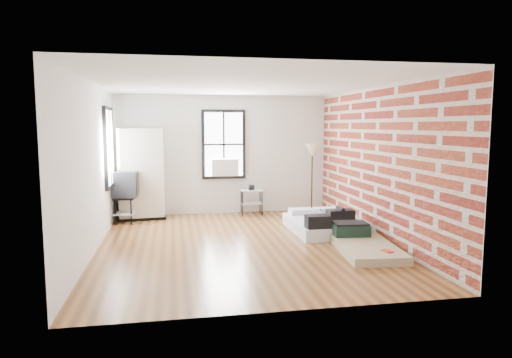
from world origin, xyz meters
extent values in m
plane|color=#563216|center=(0.00, 0.00, 0.00)|extent=(6.00, 6.00, 0.00)
cube|color=silver|center=(0.00, 3.00, 1.40)|extent=(5.00, 0.01, 2.80)
cube|color=silver|center=(0.00, -3.00, 1.40)|extent=(5.00, 0.01, 2.80)
cube|color=silver|center=(-2.50, 0.00, 1.40)|extent=(0.01, 6.00, 2.80)
cube|color=maroon|center=(2.50, 0.00, 1.40)|extent=(0.02, 6.00, 2.80)
cube|color=white|center=(0.00, 0.00, 2.80)|extent=(5.00, 6.00, 0.01)
cube|color=white|center=(0.00, 2.95, 1.65)|extent=(0.90, 0.02, 1.50)
cube|color=black|center=(-0.48, 2.97, 1.65)|extent=(0.07, 0.08, 1.64)
cube|color=black|center=(0.48, 2.97, 1.65)|extent=(0.07, 0.08, 1.64)
cube|color=black|center=(0.00, 2.97, 2.44)|extent=(0.90, 0.08, 0.07)
cube|color=black|center=(0.00, 2.97, 0.86)|extent=(0.90, 0.08, 0.07)
cube|color=black|center=(0.00, 2.94, 1.65)|extent=(0.04, 0.02, 1.50)
cube|color=black|center=(0.00, 2.94, 1.65)|extent=(0.90, 0.02, 0.04)
cube|color=white|center=(0.00, 2.83, 1.12)|extent=(0.62, 0.30, 0.40)
cube|color=white|center=(-2.45, 1.80, 1.65)|extent=(0.02, 0.90, 1.50)
cube|color=black|center=(-2.47, 1.32, 1.65)|extent=(0.08, 0.07, 1.64)
cube|color=black|center=(-2.47, 2.29, 1.65)|extent=(0.08, 0.07, 1.64)
cube|color=black|center=(-2.47, 1.80, 2.44)|extent=(0.08, 0.90, 0.07)
cube|color=black|center=(-2.47, 1.80, 0.86)|extent=(0.08, 0.90, 0.07)
cube|color=black|center=(-2.44, 1.80, 1.65)|extent=(0.02, 0.04, 1.50)
cube|color=black|center=(-2.44, 1.80, 1.65)|extent=(0.02, 0.90, 0.04)
cube|color=white|center=(1.75, 0.73, 0.11)|extent=(1.28, 1.73, 0.23)
cube|color=white|center=(1.47, 1.41, 0.28)|extent=(0.50, 0.32, 0.11)
cube|color=white|center=(2.02, 1.41, 0.28)|extent=(0.50, 0.32, 0.11)
cube|color=black|center=(1.93, 0.32, 0.36)|extent=(0.50, 0.29, 0.27)
cylinder|color=black|center=(1.93, 0.32, 0.52)|extent=(0.07, 0.32, 0.07)
cube|color=black|center=(1.39, 0.05, 0.34)|extent=(0.44, 0.28, 0.24)
cylinder|color=#C1EBF8|center=(1.66, 0.68, 0.33)|extent=(0.06, 0.06, 0.20)
cylinder|color=#164CA0|center=(1.66, 0.68, 0.44)|extent=(0.03, 0.03, 0.03)
cube|color=tan|center=(1.95, -0.85, 0.07)|extent=(1.07, 1.79, 0.13)
cube|color=black|center=(1.92, -0.22, 0.23)|extent=(0.67, 0.51, 0.20)
cube|color=black|center=(1.92, -0.22, 0.35)|extent=(0.63, 0.47, 0.04)
cube|color=red|center=(2.08, -1.36, 0.15)|extent=(0.15, 0.20, 0.02)
cube|color=black|center=(-1.91, 2.65, 0.03)|extent=(1.09, 0.70, 0.06)
cube|color=beige|center=(-1.91, 2.65, 1.05)|extent=(1.04, 0.65, 1.97)
cylinder|color=black|center=(0.39, 2.56, 0.29)|extent=(0.02, 0.02, 0.57)
cylinder|color=black|center=(0.84, 2.53, 0.29)|extent=(0.02, 0.02, 0.57)
cylinder|color=black|center=(0.41, 2.91, 0.29)|extent=(0.02, 0.02, 0.57)
cylinder|color=black|center=(0.87, 2.88, 0.29)|extent=(0.02, 0.02, 0.57)
cube|color=silver|center=(0.63, 2.72, 0.57)|extent=(0.55, 0.45, 0.02)
cube|color=silver|center=(0.63, 2.72, 0.26)|extent=(0.52, 0.43, 0.02)
cube|color=black|center=(0.63, 2.72, 0.64)|extent=(0.14, 0.20, 0.10)
cylinder|color=#2F230F|center=(2.09, 2.65, 0.01)|extent=(0.24, 0.24, 0.03)
cylinder|color=#2F230F|center=(2.09, 2.65, 0.74)|extent=(0.03, 0.03, 1.44)
cone|color=tan|center=(2.09, 2.65, 1.51)|extent=(0.36, 0.36, 0.32)
cylinder|color=black|center=(-2.41, 2.04, 0.27)|extent=(0.03, 0.03, 0.55)
cylinder|color=black|center=(-2.09, 2.01, 0.27)|extent=(0.03, 0.03, 0.55)
cylinder|color=black|center=(-2.35, 2.70, 0.27)|extent=(0.03, 0.03, 0.55)
cylinder|color=black|center=(-2.03, 2.67, 0.27)|extent=(0.03, 0.03, 0.55)
cube|color=black|center=(-2.22, 2.35, 0.55)|extent=(0.51, 0.83, 0.03)
cube|color=silver|center=(-2.22, 2.35, 0.22)|extent=(0.49, 0.80, 0.02)
cube|color=black|center=(-2.22, 2.35, 0.84)|extent=(0.61, 0.68, 0.55)
cube|color=black|center=(-1.95, 2.33, 0.84)|extent=(0.07, 0.53, 0.44)
camera|label=1|loc=(-1.20, -7.82, 2.09)|focal=32.00mm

